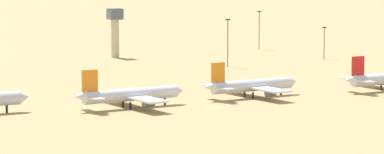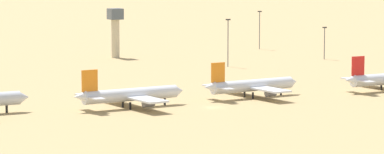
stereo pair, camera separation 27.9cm
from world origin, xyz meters
name	(u,v)px [view 1 (the left image)]	position (x,y,z in m)	size (l,w,h in m)	color
ground	(212,108)	(0.00, 0.00, 0.00)	(4000.00, 4000.00, 0.00)	tan
parked_jet_orange_3	(130,95)	(-19.87, 8.88, 3.54)	(32.75, 27.65, 10.81)	silver
parked_jet_orange_4	(251,86)	(18.76, 11.86, 3.49)	(32.22, 27.24, 10.64)	silver
control_tower	(115,28)	(29.68, 137.57, 11.76)	(5.20, 5.20, 19.49)	#C6B793
light_pole_west	(324,40)	(99.97, 95.26, 7.49)	(1.80, 0.50, 12.66)	#59595E
light_pole_mid	(259,27)	(100.08, 145.06, 9.52)	(1.80, 0.50, 16.59)	#59595E
light_pole_east	(228,39)	(53.10, 87.98, 9.93)	(1.80, 0.50, 17.39)	#59595E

